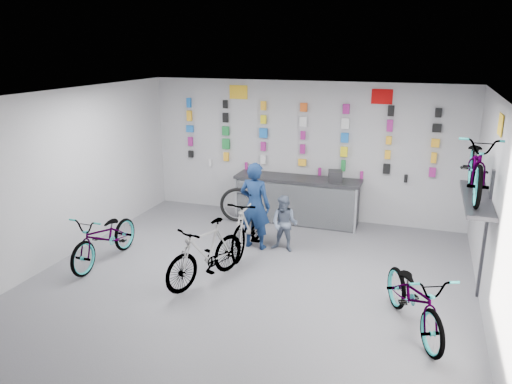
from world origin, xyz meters
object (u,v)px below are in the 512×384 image
at_px(counter, 297,201).
at_px(bike_service, 248,224).
at_px(bike_left, 105,237).
at_px(bike_center, 206,253).
at_px(bike_right, 415,297).
at_px(customer, 284,224).
at_px(clerk, 255,206).

height_order(counter, bike_service, bike_service).
relative_size(counter, bike_left, 1.50).
xyz_separation_m(bike_left, bike_center, (2.00, -0.12, 0.04)).
height_order(bike_right, customer, customer).
bearing_deg(bike_left, counter, 50.35).
xyz_separation_m(clerk, customer, (0.57, 0.02, -0.30)).
bearing_deg(bike_center, bike_left, -161.92).
relative_size(counter, bike_service, 1.49).
bearing_deg(customer, clerk, -173.44).
distance_m(bike_center, bike_service, 1.41).
bearing_deg(clerk, bike_service, 84.16).
height_order(counter, customer, customer).
bearing_deg(counter, clerk, -103.72).
bearing_deg(customer, bike_service, -153.25).
height_order(bike_left, bike_service, bike_service).
height_order(bike_center, customer, customer).
bearing_deg(bike_center, clerk, 101.88).
distance_m(counter, customer, 1.62).
distance_m(bike_service, customer, 0.68).
xyz_separation_m(bike_left, customer, (2.85, 1.52, 0.06)).
xyz_separation_m(bike_right, customer, (-2.39, 2.05, 0.06)).
relative_size(counter, clerk, 1.62).
bearing_deg(bike_center, bike_right, 14.51).
bearing_deg(bike_right, bike_center, 148.18).
bearing_deg(bike_service, customer, 20.50).
xyz_separation_m(bike_left, bike_service, (2.22, 1.27, 0.07)).
relative_size(clerk, customer, 1.56).
distance_m(clerk, customer, 0.65).
bearing_deg(counter, customer, -83.77).
bearing_deg(counter, bike_service, -103.59).
bearing_deg(clerk, bike_left, 40.35).
xyz_separation_m(bike_service, customer, (0.63, 0.25, -0.01)).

